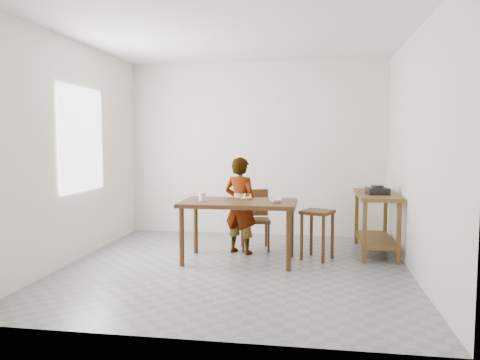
% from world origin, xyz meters
% --- Properties ---
extents(floor, '(4.00, 4.00, 0.04)m').
position_xyz_m(floor, '(0.00, 0.00, -0.02)').
color(floor, slate).
rests_on(floor, ground).
extents(ceiling, '(4.00, 4.00, 0.04)m').
position_xyz_m(ceiling, '(0.00, 0.00, 2.72)').
color(ceiling, white).
rests_on(ceiling, wall_back).
extents(wall_back, '(4.00, 0.04, 2.70)m').
position_xyz_m(wall_back, '(0.00, 2.02, 1.35)').
color(wall_back, silver).
rests_on(wall_back, ground).
extents(wall_front, '(4.00, 0.04, 2.70)m').
position_xyz_m(wall_front, '(0.00, -2.02, 1.35)').
color(wall_front, silver).
rests_on(wall_front, ground).
extents(wall_left, '(0.04, 4.00, 2.70)m').
position_xyz_m(wall_left, '(-2.02, 0.00, 1.35)').
color(wall_left, silver).
rests_on(wall_left, ground).
extents(wall_right, '(0.04, 4.00, 2.70)m').
position_xyz_m(wall_right, '(2.02, 0.00, 1.35)').
color(wall_right, silver).
rests_on(wall_right, ground).
extents(window_pane, '(0.02, 1.10, 1.30)m').
position_xyz_m(window_pane, '(-1.97, 0.20, 1.50)').
color(window_pane, white).
rests_on(window_pane, wall_left).
extents(dining_table, '(1.40, 0.80, 0.75)m').
position_xyz_m(dining_table, '(0.00, 0.30, 0.38)').
color(dining_table, '#412611').
rests_on(dining_table, floor).
extents(prep_counter, '(0.50, 1.20, 0.80)m').
position_xyz_m(prep_counter, '(1.72, 1.00, 0.40)').
color(prep_counter, brown).
rests_on(prep_counter, floor).
extents(child, '(0.54, 0.45, 1.27)m').
position_xyz_m(child, '(-0.04, 0.72, 0.64)').
color(child, white).
rests_on(child, floor).
extents(dining_chair, '(0.46, 0.46, 0.81)m').
position_xyz_m(dining_chair, '(0.12, 0.95, 0.41)').
color(dining_chair, '#412611').
rests_on(dining_chair, floor).
extents(stool, '(0.46, 0.46, 0.62)m').
position_xyz_m(stool, '(0.95, 0.56, 0.31)').
color(stool, '#412611').
rests_on(stool, floor).
extents(glass_tumbler, '(0.09, 0.09, 0.10)m').
position_xyz_m(glass_tumbler, '(-0.45, 0.26, 0.80)').
color(glass_tumbler, silver).
rests_on(glass_tumbler, dining_table).
extents(small_bowl, '(0.20, 0.20, 0.05)m').
position_xyz_m(small_bowl, '(0.46, 0.24, 0.77)').
color(small_bowl, white).
rests_on(small_bowl, dining_table).
extents(banana, '(0.17, 0.13, 0.05)m').
position_xyz_m(banana, '(0.08, 0.44, 0.78)').
color(banana, yellow).
rests_on(banana, dining_table).
extents(serving_bowl, '(0.28, 0.28, 0.06)m').
position_xyz_m(serving_bowl, '(1.71, 1.25, 0.83)').
color(serving_bowl, white).
rests_on(serving_bowl, prep_counter).
extents(gas_burner, '(0.29, 0.29, 0.09)m').
position_xyz_m(gas_burner, '(1.71, 0.87, 0.84)').
color(gas_burner, black).
rests_on(gas_burner, prep_counter).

